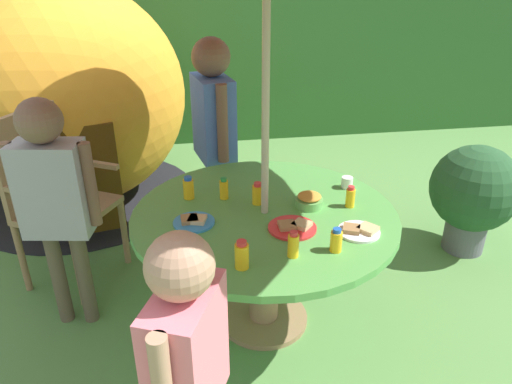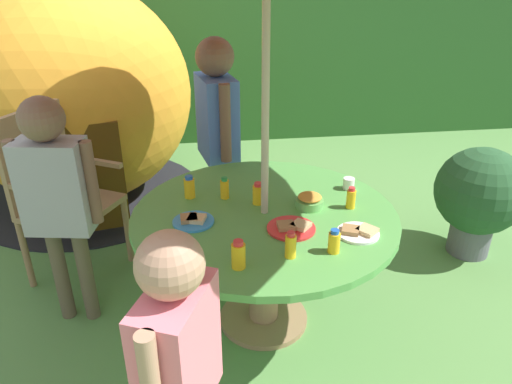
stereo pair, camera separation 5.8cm
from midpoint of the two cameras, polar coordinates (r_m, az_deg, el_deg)
ground_plane at (r=2.79m, az=1.52°, el=-15.12°), size 10.00×10.00×0.02m
hedge_backdrop at (r=5.41m, az=-4.01°, el=17.79°), size 9.00×0.70×2.09m
garden_table at (r=2.46m, az=1.67°, el=-5.20°), size 1.33×1.33×0.69m
wooden_chair at (r=3.09m, az=-22.30°, el=0.50°), size 0.63×0.65×1.06m
dome_tent at (r=4.05m, az=-20.34°, el=10.73°), size 2.17×2.17×1.74m
potted_plant at (r=3.46m, az=25.56°, el=-0.29°), size 0.58×0.58×0.76m
child_in_blue_shirt at (r=3.11m, az=-4.14°, el=8.75°), size 0.27×0.47×1.41m
child_in_grey_shirt at (r=2.55m, az=-22.26°, el=0.54°), size 0.43×0.23×1.27m
child_in_pink_shirt at (r=1.55m, az=-8.17°, el=-18.49°), size 0.27×0.37×1.17m
snack_bowl at (r=2.44m, az=7.10°, el=-1.06°), size 0.14×0.14×0.07m
plate_near_right at (r=2.25m, az=12.87°, el=-4.69°), size 0.20×0.20×0.03m
plate_mid_right at (r=2.24m, az=5.04°, el=-4.25°), size 0.23×0.23×0.03m
plate_center_back at (r=2.31m, az=-6.81°, el=-3.40°), size 0.20×0.20×0.03m
juice_bottle_near_left at (r=2.44m, az=0.90°, el=-0.24°), size 0.06×0.06×0.12m
juice_bottle_far_left at (r=2.03m, az=4.98°, el=-6.38°), size 0.05×0.05×0.12m
juice_bottle_far_right at (r=2.46m, az=11.95°, el=-0.75°), size 0.05×0.05×0.11m
juice_bottle_center_front at (r=2.53m, az=-7.32°, el=0.55°), size 0.06×0.06×0.12m
juice_bottle_mid_left at (r=2.51m, az=-3.11°, el=0.42°), size 0.05×0.05×0.12m
juice_bottle_front_edge at (r=2.08m, az=10.11°, el=-5.88°), size 0.05×0.05×0.11m
juice_bottle_back_edge at (r=1.95m, az=-1.26°, el=-7.55°), size 0.06×0.06×0.13m
cup_near at (r=2.67m, az=11.63°, el=1.00°), size 0.06×0.06×0.06m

